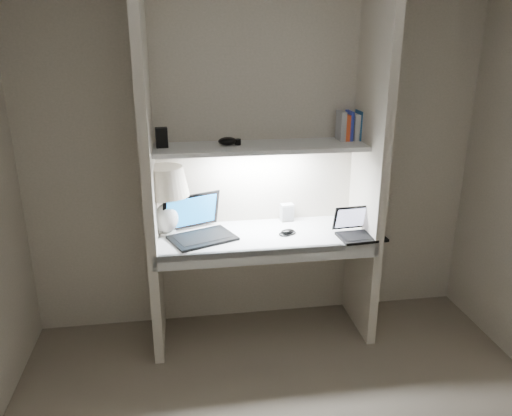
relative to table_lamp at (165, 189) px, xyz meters
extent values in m
cube|color=beige|center=(0.64, 0.19, 0.16)|extent=(3.20, 0.01, 2.50)
cube|color=beige|center=(-0.09, -0.09, 0.16)|extent=(0.06, 0.55, 2.50)
cube|color=beige|center=(1.37, -0.09, 0.16)|extent=(0.06, 0.55, 2.50)
cube|color=white|center=(0.64, -0.09, -0.34)|extent=(1.40, 0.55, 0.04)
cube|color=silver|center=(0.64, -0.35, -0.37)|extent=(1.46, 0.03, 0.10)
cube|color=silver|center=(0.64, 0.01, 0.26)|extent=(1.40, 0.36, 0.03)
cube|color=white|center=(0.64, 0.01, 0.24)|extent=(0.60, 0.04, 0.02)
cylinder|color=white|center=(0.00, 0.00, -0.31)|extent=(0.12, 0.12, 0.02)
ellipsoid|color=white|center=(0.00, 0.00, -0.20)|extent=(0.16, 0.16, 0.20)
cylinder|color=white|center=(0.00, 0.00, -0.08)|extent=(0.03, 0.03, 0.09)
sphere|color=#FFD899|center=(0.00, 0.00, 0.00)|extent=(0.05, 0.05, 0.05)
cube|color=black|center=(0.23, -0.12, -0.31)|extent=(0.49, 0.42, 0.02)
cube|color=black|center=(0.23, -0.12, -0.30)|extent=(0.40, 0.32, 0.00)
cube|color=black|center=(0.17, 0.04, -0.17)|extent=(0.41, 0.22, 0.26)
cube|color=#1C8DF1|center=(0.17, 0.03, -0.17)|extent=(0.35, 0.19, 0.21)
cube|color=black|center=(1.28, -0.26, -0.31)|extent=(0.31, 0.23, 0.02)
cube|color=black|center=(1.28, -0.26, -0.30)|extent=(0.26, 0.16, 0.00)
cube|color=black|center=(1.27, -0.14, -0.22)|extent=(0.30, 0.08, 0.17)
cube|color=silver|center=(1.27, -0.14, -0.22)|extent=(0.27, 0.06, 0.14)
cube|color=silver|center=(0.86, 0.14, -0.26)|extent=(0.10, 0.07, 0.13)
ellipsoid|color=black|center=(0.81, -0.12, -0.30)|extent=(0.11, 0.08, 0.03)
torus|color=black|center=(0.82, -0.10, -0.31)|extent=(0.12, 0.12, 0.01)
cube|color=#FEF035|center=(0.27, -0.03, -0.32)|extent=(0.07, 0.07, 0.00)
cube|color=silver|center=(1.37, 0.09, 0.36)|extent=(0.03, 0.13, 0.18)
cube|color=#265E9B|center=(1.34, 0.09, 0.37)|extent=(0.04, 0.13, 0.20)
cube|color=silver|center=(1.31, 0.09, 0.36)|extent=(0.04, 0.13, 0.18)
cube|color=#2A3AB7|center=(1.27, 0.09, 0.37)|extent=(0.02, 0.13, 0.20)
cube|color=#E44C20|center=(1.24, 0.09, 0.36)|extent=(0.03, 0.13, 0.18)
cube|color=#A5A5AA|center=(1.21, 0.09, 0.37)|extent=(0.04, 0.13, 0.20)
cube|color=black|center=(0.00, 0.03, 0.34)|extent=(0.08, 0.06, 0.13)
ellipsoid|color=black|center=(0.42, 0.03, 0.30)|extent=(0.13, 0.09, 0.05)
camera|label=1|loc=(0.12, -3.20, 0.96)|focal=35.00mm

